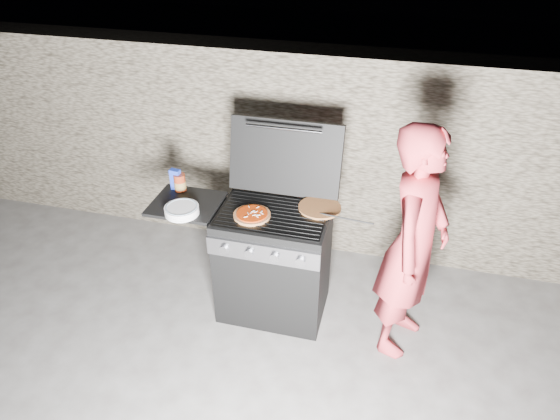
% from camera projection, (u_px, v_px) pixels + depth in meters
% --- Properties ---
extents(ground, '(50.00, 50.00, 0.00)m').
position_uv_depth(ground, '(274.00, 307.00, 4.05)').
color(ground, '#4D4845').
extents(stone_wall, '(8.00, 0.35, 1.80)m').
position_uv_depth(stone_wall, '(304.00, 151.00, 4.41)').
color(stone_wall, '#7B705E').
rests_on(stone_wall, ground).
extents(gas_grill, '(1.34, 0.79, 0.91)m').
position_uv_depth(gas_grill, '(242.00, 258.00, 3.85)').
color(gas_grill, black).
rests_on(gas_grill, ground).
extents(pizza_topped, '(0.32, 0.32, 0.03)m').
position_uv_depth(pizza_topped, '(252.00, 214.00, 3.52)').
color(pizza_topped, tan).
rests_on(pizza_topped, gas_grill).
extents(pizza_plain, '(0.41, 0.41, 0.02)m').
position_uv_depth(pizza_plain, '(320.00, 207.00, 3.60)').
color(pizza_plain, '#BF8849').
rests_on(pizza_plain, gas_grill).
extents(sauce_jar, '(0.11, 0.11, 0.14)m').
position_uv_depth(sauce_jar, '(180.00, 182.00, 3.81)').
color(sauce_jar, maroon).
rests_on(sauce_jar, gas_grill).
extents(blue_carton, '(0.08, 0.05, 0.17)m').
position_uv_depth(blue_carton, '(176.00, 180.00, 3.81)').
color(blue_carton, '#1C38C4').
rests_on(blue_carton, gas_grill).
extents(plate_stack, '(0.29, 0.29, 0.06)m').
position_uv_depth(plate_stack, '(182.00, 210.00, 3.55)').
color(plate_stack, white).
rests_on(plate_stack, gas_grill).
extents(person, '(0.57, 0.72, 1.73)m').
position_uv_depth(person, '(414.00, 245.00, 3.32)').
color(person, '#C4353F').
rests_on(person, ground).
extents(tongs, '(0.42, 0.17, 0.09)m').
position_uv_depth(tongs, '(344.00, 218.00, 3.42)').
color(tongs, black).
rests_on(tongs, gas_grill).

